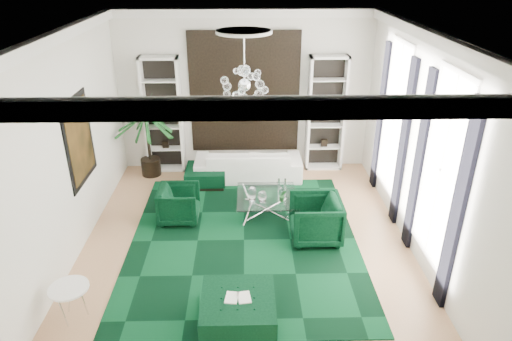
{
  "coord_description": "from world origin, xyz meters",
  "views": [
    {
      "loc": [
        0.0,
        -7.11,
        4.87
      ],
      "look_at": [
        0.2,
        0.5,
        1.26
      ],
      "focal_mm": 32.0,
      "sensor_mm": 36.0,
      "label": 1
    }
  ],
  "objects_px": {
    "armchair_left": "(179,204)",
    "side_table": "(72,303)",
    "sofa": "(248,164)",
    "ottoman_side": "(206,176)",
    "palm": "(147,126)",
    "coffee_table": "(267,204)",
    "ottoman_front": "(238,310)",
    "armchair_right": "(315,219)"
  },
  "relations": [
    {
      "from": "armchair_left",
      "to": "side_table",
      "type": "xyz_separation_m",
      "value": [
        -1.22,
        -2.74,
        -0.09
      ]
    },
    {
      "from": "sofa",
      "to": "side_table",
      "type": "xyz_separation_m",
      "value": [
        -2.62,
        -4.64,
        -0.09
      ]
    },
    {
      "from": "ottoman_side",
      "to": "palm",
      "type": "bearing_deg",
      "value": 158.92
    },
    {
      "from": "coffee_table",
      "to": "palm",
      "type": "relative_size",
      "value": 0.48
    },
    {
      "from": "ottoman_front",
      "to": "palm",
      "type": "height_order",
      "value": "palm"
    },
    {
      "from": "sofa",
      "to": "ottoman_front",
      "type": "distance_m",
      "value": 4.77
    },
    {
      "from": "armchair_right",
      "to": "side_table",
      "type": "height_order",
      "value": "armchair_right"
    },
    {
      "from": "armchair_right",
      "to": "coffee_table",
      "type": "bearing_deg",
      "value": -138.03
    },
    {
      "from": "coffee_table",
      "to": "side_table",
      "type": "xyz_separation_m",
      "value": [
        -2.98,
        -2.94,
        0.07
      ]
    },
    {
      "from": "armchair_left",
      "to": "ottoman_front",
      "type": "distance_m",
      "value": 3.11
    },
    {
      "from": "ottoman_side",
      "to": "side_table",
      "type": "xyz_separation_m",
      "value": [
        -1.63,
        -4.33,
        0.07
      ]
    },
    {
      "from": "sofa",
      "to": "coffee_table",
      "type": "bearing_deg",
      "value": 102.16
    },
    {
      "from": "ottoman_front",
      "to": "side_table",
      "type": "xyz_separation_m",
      "value": [
        -2.42,
        0.13,
        0.06
      ]
    },
    {
      "from": "sofa",
      "to": "palm",
      "type": "xyz_separation_m",
      "value": [
        -2.36,
        0.23,
        0.89
      ]
    },
    {
      "from": "armchair_left",
      "to": "side_table",
      "type": "bearing_deg",
      "value": 156.02
    },
    {
      "from": "armchair_left",
      "to": "coffee_table",
      "type": "xyz_separation_m",
      "value": [
        1.76,
        0.21,
        -0.16
      ]
    },
    {
      "from": "coffee_table",
      "to": "ottoman_side",
      "type": "bearing_deg",
      "value": 134.27
    },
    {
      "from": "ottoman_side",
      "to": "palm",
      "type": "height_order",
      "value": "palm"
    },
    {
      "from": "armchair_left",
      "to": "armchair_right",
      "type": "height_order",
      "value": "armchair_right"
    },
    {
      "from": "sofa",
      "to": "armchair_right",
      "type": "height_order",
      "value": "armchair_right"
    },
    {
      "from": "armchair_right",
      "to": "ottoman_side",
      "type": "distance_m",
      "value": 3.23
    },
    {
      "from": "sofa",
      "to": "armchair_right",
      "type": "bearing_deg",
      "value": 114.82
    },
    {
      "from": "sofa",
      "to": "ottoman_front",
      "type": "relative_size",
      "value": 2.36
    },
    {
      "from": "armchair_left",
      "to": "armchair_right",
      "type": "bearing_deg",
      "value": -105.91
    },
    {
      "from": "coffee_table",
      "to": "ottoman_front",
      "type": "height_order",
      "value": "ottoman_front"
    },
    {
      "from": "ottoman_side",
      "to": "ottoman_front",
      "type": "relative_size",
      "value": 0.85
    },
    {
      "from": "sofa",
      "to": "palm",
      "type": "bearing_deg",
      "value": -5.45
    },
    {
      "from": "coffee_table",
      "to": "palm",
      "type": "distance_m",
      "value": 3.49
    },
    {
      "from": "side_table",
      "to": "ottoman_front",
      "type": "bearing_deg",
      "value": -3.07
    },
    {
      "from": "ottoman_side",
      "to": "palm",
      "type": "xyz_separation_m",
      "value": [
        -1.37,
        0.53,
        1.05
      ]
    },
    {
      "from": "palm",
      "to": "sofa",
      "type": "bearing_deg",
      "value": -5.45
    },
    {
      "from": "sofa",
      "to": "side_table",
      "type": "relative_size",
      "value": 4.41
    },
    {
      "from": "armchair_left",
      "to": "palm",
      "type": "height_order",
      "value": "palm"
    },
    {
      "from": "ottoman_front",
      "to": "palm",
      "type": "xyz_separation_m",
      "value": [
        -2.17,
        4.99,
        1.04
      ]
    },
    {
      "from": "armchair_right",
      "to": "ottoman_side",
      "type": "height_order",
      "value": "armchair_right"
    },
    {
      "from": "coffee_table",
      "to": "ottoman_front",
      "type": "distance_m",
      "value": 3.12
    },
    {
      "from": "armchair_right",
      "to": "coffee_table",
      "type": "height_order",
      "value": "armchair_right"
    },
    {
      "from": "ottoman_front",
      "to": "palm",
      "type": "relative_size",
      "value": 0.42
    },
    {
      "from": "sofa",
      "to": "ottoman_side",
      "type": "distance_m",
      "value": 1.05
    },
    {
      "from": "armchair_right",
      "to": "palm",
      "type": "distance_m",
      "value": 4.67
    },
    {
      "from": "coffee_table",
      "to": "palm",
      "type": "bearing_deg",
      "value": 144.86
    },
    {
      "from": "armchair_right",
      "to": "side_table",
      "type": "bearing_deg",
      "value": -62.63
    }
  ]
}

